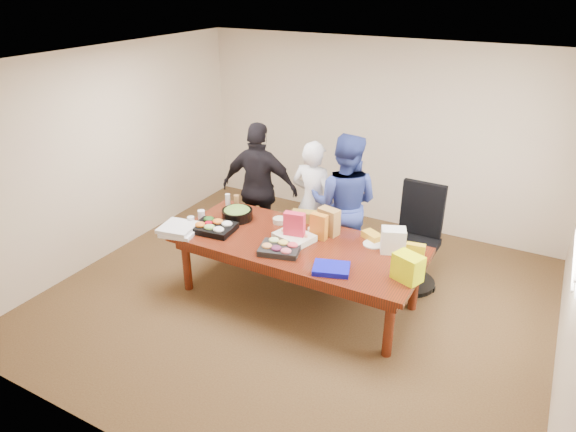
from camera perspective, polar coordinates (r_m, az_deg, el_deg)
The scene contains 36 objects.
floor at distance 6.11m, azimuth 1.01°, elevation -9.21°, with size 5.50×5.00×0.02m, color #47301E.
ceiling at distance 5.08m, azimuth 1.25°, elevation 16.89°, with size 5.50×5.00×0.02m, color white.
wall_back at distance 7.64m, azimuth 9.94°, elevation 8.99°, with size 5.50×0.04×2.70m, color beige.
wall_front at distance 3.70m, azimuth -17.46°, elevation -10.81°, with size 5.50×0.04×2.70m, color beige.
wall_left at distance 7.07m, azimuth -19.18°, elevation 6.62°, with size 0.04×5.00×2.70m, color beige.
conference_table at distance 5.90m, azimuth 1.04°, elevation -6.13°, with size 2.80×1.20×0.75m, color #4C1C0F.
office_chair at distance 6.20m, azimuth 13.88°, elevation -2.80°, with size 0.62×0.62×1.22m, color black.
person_center at distance 6.54m, azimuth 2.80°, elevation 1.54°, with size 0.60×0.39×1.63m, color white.
person_right at distance 6.32m, azimuth 6.29°, elevation 1.33°, with size 0.87×0.68×1.80m, color navy.
person_left at distance 6.78m, azimuth -3.19°, elevation 3.08°, with size 1.04×0.43×1.78m, color black.
veggie_tray at distance 6.01m, azimuth -8.28°, elevation -1.32°, with size 0.47×0.37×0.07m, color black.
fruit_tray at distance 5.51m, azimuth -0.92°, elevation -3.71°, with size 0.43×0.33×0.06m, color black.
sheet_cake at distance 5.74m, azimuth 0.71°, elevation -2.36°, with size 0.42×0.31×0.07m, color silver.
salad_bowl at distance 6.25m, azimuth -5.70°, elevation 0.19°, with size 0.38×0.38×0.12m, color black.
chip_bag_blue at distance 5.19m, azimuth 4.87°, elevation -5.88°, with size 0.36×0.27×0.05m, color #0C0EBA.
chip_bag_red at distance 5.67m, azimuth 0.71°, elevation -1.23°, with size 0.23×0.10×0.34m, color #D62642.
chip_bag_yellow at distance 5.31m, azimuth 13.97°, elevation -4.42°, with size 0.19×0.08×0.28m, color gold.
chip_bag_orange at distance 5.74m, azimuth 3.46°, elevation -1.18°, with size 0.19×0.09×0.30m, color orange.
mayo_jar at distance 5.98m, azimuth 0.81°, elevation -0.87°, with size 0.08×0.08×0.13m, color white.
mustard_bottle at distance 5.86m, azimuth 3.53°, elevation -1.20°, with size 0.07×0.07×0.19m, color gold.
dressing_bottle at distance 6.47m, azimuth -5.77°, elevation 1.50°, with size 0.07×0.07×0.20m, color brown.
ranch_bottle at distance 6.54m, azimuth -6.74°, elevation 1.65°, with size 0.06×0.06×0.19m, color silver.
banana_bunch at distance 5.84m, azimuth 9.38°, elevation -2.22°, with size 0.23×0.14×0.08m, color gold.
bread_loaf at distance 6.17m, azimuth 1.95°, elevation -0.04°, with size 0.32×0.14×0.13m, color olive.
kraft_bag at distance 5.85m, azimuth 4.58°, elevation -0.61°, with size 0.24×0.14×0.31m, color olive.
red_cup at distance 6.01m, azimuth -8.83°, elevation -1.17°, with size 0.08×0.08×0.11m, color #B20014.
clear_cup_a at distance 6.16m, azimuth -10.79°, elevation -0.60°, with size 0.08×0.08×0.12m, color silver.
clear_cup_b at distance 6.30m, azimuth -9.65°, elevation 0.11°, with size 0.09×0.09×0.12m, color white.
pizza_box_lower at distance 6.04m, azimuth -11.96°, elevation -1.65°, with size 0.38×0.38×0.04m, color white.
pizza_box_upper at distance 6.03m, azimuth -12.20°, elevation -1.25°, with size 0.38×0.38×0.04m, color silver.
plate_a at distance 5.73m, azimuth 12.34°, elevation -3.43°, with size 0.24×0.24×0.01m, color white.
plate_b at distance 5.73m, azimuth 9.48°, elevation -3.13°, with size 0.22×0.22×0.01m, color silver.
dip_bowl_a at distance 5.89m, azimuth 2.99°, elevation -1.68°, with size 0.16×0.16×0.06m, color beige.
dip_bowl_b at distance 6.13m, azimuth -0.97°, elevation -0.52°, with size 0.16×0.16×0.06m, color beige.
grocery_bag_white at distance 5.57m, azimuth 11.66°, elevation -2.68°, with size 0.26×0.18×0.27m, color silver.
grocery_bag_yellow at distance 5.11m, azimuth 13.24°, elevation -5.63°, with size 0.27×0.19×0.27m, color #E6F705.
Camera 1 is at (2.31, -4.46, 3.47)m, focal length 31.81 mm.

